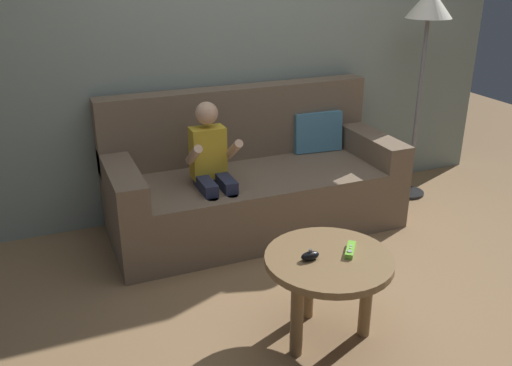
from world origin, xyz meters
The scene contains 8 objects.
ground_plane centered at (0.00, 0.00, 0.00)m, with size 8.30×8.30×0.00m, color olive.
wall_back centered at (0.00, 1.51, 1.25)m, with size 4.15×0.05×2.50m, color gray.
couch centered at (-0.05, 1.13, 0.31)m, with size 1.91×0.80×0.90m.
person_seated_on_couch centered at (-0.39, 0.95, 0.53)m, with size 0.30×0.37×0.92m.
coffee_table centered at (-0.20, -0.14, 0.37)m, with size 0.60×0.60×0.45m.
game_remote_lime_near_edge centered at (-0.09, -0.15, 0.46)m, with size 0.11×0.13×0.03m.
nunchuk_black centered at (-0.29, -0.13, 0.47)m, with size 0.09×0.05×0.05m.
floor_lamp centered at (1.25, 1.13, 1.31)m, with size 0.32×0.32×1.52m.
Camera 1 is at (-1.35, -2.04, 1.73)m, focal length 38.66 mm.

